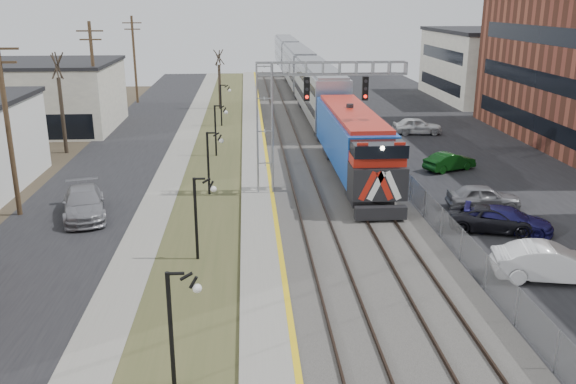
{
  "coord_description": "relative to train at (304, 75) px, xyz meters",
  "views": [
    {
      "loc": [
        -1.59,
        -8.46,
        11.56
      ],
      "look_at": [
        0.37,
        20.03,
        2.6
      ],
      "focal_mm": 38.0,
      "sensor_mm": 36.0,
      "label": 1
    }
  ],
  "objects": [
    {
      "name": "train",
      "position": [
        0.0,
        0.0,
        0.0
      ],
      "size": [
        3.0,
        85.85,
        5.33
      ],
      "color": "#154AB1",
      "rests_on": "ground"
    },
    {
      "name": "ballast_bed",
      "position": [
        -1.5,
        -31.42,
        -2.82
      ],
      "size": [
        8.0,
        120.0,
        0.2
      ],
      "primitive_type": "cube",
      "color": "#595651",
      "rests_on": "ground"
    },
    {
      "name": "parking_lot",
      "position": [
        10.5,
        -31.42,
        -2.9
      ],
      "size": [
        16.0,
        120.0,
        0.04
      ],
      "primitive_type": "cube",
      "color": "black",
      "rests_on": "ground"
    },
    {
      "name": "track_near",
      "position": [
        -3.5,
        -31.42,
        -2.64
      ],
      "size": [
        1.58,
        120.0,
        0.15
      ],
      "color": "#2D2119",
      "rests_on": "ballast_bed"
    },
    {
      "name": "utility_poles",
      "position": [
        -20.0,
        -41.42,
        2.08
      ],
      "size": [
        0.28,
        80.28,
        10.0
      ],
      "color": "#4C3823",
      "rests_on": "ground"
    },
    {
      "name": "car_lot_c",
      "position": [
        5.73,
        -45.72,
        -2.28
      ],
      "size": [
        5.03,
        3.35,
        1.28
      ],
      "primitive_type": "imported",
      "rotation": [
        0.0,
        0.0,
        1.28
      ],
      "color": "black",
      "rests_on": "ground"
    },
    {
      "name": "signal_gantry",
      "position": [
        -4.28,
        -38.43,
        2.67
      ],
      "size": [
        9.0,
        1.07,
        8.15
      ],
      "color": "gray",
      "rests_on": "ground"
    },
    {
      "name": "car_lot_g",
      "position": [
        8.3,
        -21.48,
        -2.17
      ],
      "size": [
        4.51,
        2.02,
        1.51
      ],
      "primitive_type": "imported",
      "rotation": [
        0.0,
        0.0,
        1.52
      ],
      "color": "silver",
      "rests_on": "ground"
    },
    {
      "name": "grass_median",
      "position": [
        -9.5,
        -31.42,
        -2.89
      ],
      "size": [
        4.0,
        120.0,
        0.06
      ],
      "primitive_type": "cube",
      "color": "#404525",
      "rests_on": "ground"
    },
    {
      "name": "car_lot_e",
      "position": [
        6.51,
        -42.22,
        -2.21
      ],
      "size": [
        4.28,
        1.96,
        1.42
      ],
      "primitive_type": "imported",
      "rotation": [
        0.0,
        0.0,
        1.5
      ],
      "color": "slate",
      "rests_on": "ground"
    },
    {
      "name": "track_far",
      "position": [
        -0.0,
        -31.42,
        -2.64
      ],
      "size": [
        1.58,
        120.0,
        0.15
      ],
      "color": "#2D2119",
      "rests_on": "ballast_bed"
    },
    {
      "name": "street_west",
      "position": [
        -17.0,
        -31.42,
        -2.9
      ],
      "size": [
        7.0,
        120.0,
        0.04
      ],
      "primitive_type": "cube",
      "color": "black",
      "rests_on": "ground"
    },
    {
      "name": "platform_edge",
      "position": [
        -5.62,
        -31.42,
        -2.67
      ],
      "size": [
        0.24,
        120.0,
        0.01
      ],
      "primitive_type": "cube",
      "color": "gold",
      "rests_on": "platform"
    },
    {
      "name": "fence",
      "position": [
        2.7,
        -31.42,
        -2.12
      ],
      "size": [
        0.04,
        120.0,
        1.6
      ],
      "primitive_type": "cube",
      "color": "gray",
      "rests_on": "ground"
    },
    {
      "name": "car_lot_d",
      "position": [
        6.4,
        -45.95,
        -2.27
      ],
      "size": [
        4.84,
        3.42,
        1.3
      ],
      "primitive_type": "imported",
      "rotation": [
        0.0,
        0.0,
        1.17
      ],
      "color": "#1B1855",
      "rests_on": "ground"
    },
    {
      "name": "lampposts",
      "position": [
        -9.5,
        -48.14,
        -0.92
      ],
      "size": [
        0.14,
        62.14,
        4.0
      ],
      "color": "black",
      "rests_on": "ground"
    },
    {
      "name": "car_street_b",
      "position": [
        -16.23,
        -42.03,
        -2.13
      ],
      "size": [
        3.51,
        5.82,
        1.58
      ],
      "primitive_type": "imported",
      "rotation": [
        0.0,
        0.0,
        0.26
      ],
      "color": "gray",
      "rests_on": "ground"
    },
    {
      "name": "car_lot_f",
      "position": [
        7.26,
        -33.84,
        -2.28
      ],
      "size": [
        4.1,
        2.85,
        1.28
      ],
      "primitive_type": "imported",
      "rotation": [
        0.0,
        0.0,
        2.0
      ],
      "color": "#0B390E",
      "rests_on": "ground"
    },
    {
      "name": "car_lot_b",
      "position": [
        5.8,
        -51.67,
        -2.13
      ],
      "size": [
        5.0,
        2.56,
        1.57
      ],
      "primitive_type": "imported",
      "rotation": [
        0.0,
        0.0,
        1.37
      ],
      "color": "white",
      "rests_on": "ground"
    },
    {
      "name": "bare_trees",
      "position": [
        -18.16,
        -27.51,
        -0.22
      ],
      "size": [
        12.3,
        42.3,
        5.95
      ],
      "color": "#382D23",
      "rests_on": "ground"
    },
    {
      "name": "platform",
      "position": [
        -6.5,
        -31.42,
        -2.8
      ],
      "size": [
        2.0,
        120.0,
        0.24
      ],
      "primitive_type": "cube",
      "color": "gray",
      "rests_on": "ground"
    },
    {
      "name": "sidewalk",
      "position": [
        -12.5,
        -31.42,
        -2.88
      ],
      "size": [
        2.0,
        120.0,
        0.08
      ],
      "primitive_type": "cube",
      "color": "gray",
      "rests_on": "ground"
    }
  ]
}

